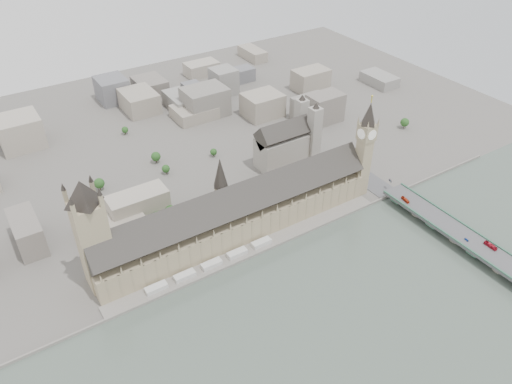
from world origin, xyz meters
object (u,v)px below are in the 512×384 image
westminster_abbey (288,142)px  car_blue (467,240)px  victoria_tower (91,230)px  red_bus_south (491,246)px  red_bus_north (405,200)px  elizabeth_tower (365,143)px  car_approach (390,181)px  westminster_bridge (450,231)px  palace_of_westminster (236,214)px

westminster_abbey → car_blue: westminster_abbey is taller
victoria_tower → red_bus_south: bearing=-27.3°
victoria_tower → red_bus_north: victoria_tower is taller
elizabeth_tower → victoria_tower: (-260.00, 18.00, -2.88)m
red_bus_north → car_blue: size_ratio=2.41×
elizabeth_tower → car_approach: bearing=-23.7°
westminster_bridge → red_bus_north: red_bus_north is taller
westminster_abbey → car_blue: bearing=-76.9°
elizabeth_tower → red_bus_south: elizabeth_tower is taller
westminster_abbey → red_bus_north: 140.20m
palace_of_westminster → elizabeth_tower: size_ratio=2.47×
elizabeth_tower → red_bus_south: (29.78, -131.40, -46.17)m
palace_of_westminster → elizabeth_tower: elizabeth_tower is taller
elizabeth_tower → westminster_abbey: bearing=107.3°
westminster_abbey → car_approach: 116.31m
car_approach → palace_of_westminster: bearing=-171.1°
westminster_bridge → car_blue: car_blue is taller
elizabeth_tower → car_blue: size_ratio=25.35×
palace_of_westminster → victoria_tower: size_ratio=2.65×
red_bus_south → car_approach: 118.17m
red_bus_south → car_approach: bearing=92.3°
westminster_abbey → red_bus_south: size_ratio=5.67×
westminster_abbey → red_bus_north: westminster_abbey is taller
westminster_bridge → red_bus_south: 37.00m
westminster_bridge → westminster_abbey: (-51.08, 182.50, 19.96)m
victoria_tower → car_approach: victoria_tower is taller
palace_of_westminster → westminster_bridge: bearing=-33.5°
victoria_tower → westminster_bridge: (284.00, -113.50, -50.08)m
westminster_bridge → red_bus_north: (-6.17, 50.36, 6.55)m
palace_of_westminster → car_approach: size_ratio=54.93×
palace_of_westminster → westminster_bridge: palace_of_westminster is taller
red_bus_north → car_blue: (2.19, -69.60, -0.70)m
elizabeth_tower → red_bus_south: bearing=-77.2°
palace_of_westminster → westminster_abbey: size_ratio=3.90×
westminster_bridge → car_approach: 82.70m
victoria_tower → palace_of_westminster: bearing=-3.0°
westminster_abbey → elizabeth_tower: bearing=-72.7°
red_bus_south → car_approach: (0.41, 118.17, -0.97)m
westminster_bridge → elizabeth_tower: bearing=104.1°
westminster_bridge → red_bus_south: bearing=-80.9°
westminster_bridge → red_bus_north: bearing=97.0°
westminster_bridge → red_bus_north: 51.16m
victoria_tower → red_bus_north: size_ratio=9.77×
westminster_abbey → red_bus_south: westminster_abbey is taller
victoria_tower → red_bus_south: victoria_tower is taller
elizabeth_tower → car_blue: 125.64m
victoria_tower → car_blue: 313.03m
car_blue → car_approach: (10.17, 101.50, -0.02)m
elizabeth_tower → car_approach: (30.20, -13.24, -47.14)m
palace_of_westminster → red_bus_north: palace_of_westminster is taller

